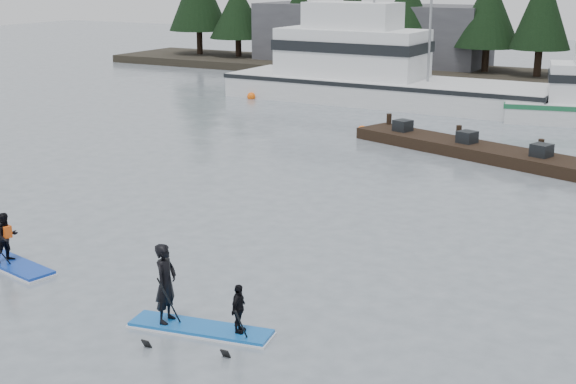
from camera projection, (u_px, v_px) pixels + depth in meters
The scene contains 10 objects.
ground at pixel (167, 293), 19.41m from camera, with size 160.00×160.00×0.00m, color slate.
far_shore at pixel (546, 80), 54.61m from camera, with size 70.00×8.00×0.60m, color #2D281E.
treeline at pixel (546, 84), 54.69m from camera, with size 60.00×4.00×8.00m, color black, non-canonical shape.
waterfront_building at pixel (370, 37), 62.30m from camera, with size 18.00×6.00×5.00m, color #4C4C51.
fishing_boat_large at pixel (377, 88), 47.35m from camera, with size 19.34×5.59×10.70m.
floating_dock at pixel (507, 156), 32.56m from camera, with size 14.84×1.98×0.49m, color black.
buoy_a at pixel (251, 99), 48.66m from camera, with size 0.49×0.49×0.49m, color #FF610C.
buoy_b at pixel (362, 134), 38.33m from camera, with size 0.50×0.50×0.50m, color #FF610C.
paddleboard_solo at pixel (7, 247), 21.14m from camera, with size 3.31×1.41×1.88m.
paddleboard_duo at pixel (189, 301), 17.30m from camera, with size 3.25×1.46×2.44m.
Camera 1 is at (11.39, -14.29, 7.57)m, focal length 50.00 mm.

